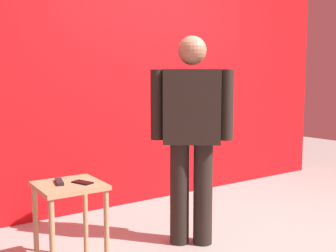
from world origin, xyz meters
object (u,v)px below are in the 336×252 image
object	(u,v)px
standing_person	(192,130)
tv_remote	(59,182)
cell_phone	(83,182)
side_table	(70,202)

from	to	relation	value
standing_person	tv_remote	distance (m)	1.11
cell_phone	tv_remote	xyz separation A→B (m)	(-0.13, 0.09, 0.01)
cell_phone	standing_person	bearing A→B (deg)	-23.24
side_table	cell_phone	world-z (taller)	cell_phone
standing_person	side_table	xyz separation A→B (m)	(-1.01, 0.05, -0.44)
side_table	tv_remote	world-z (taller)	tv_remote
cell_phone	tv_remote	distance (m)	0.16
tv_remote	side_table	bearing A→B (deg)	-29.66
standing_person	cell_phone	world-z (taller)	standing_person
standing_person	tv_remote	size ratio (longest dim) A/B	9.95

